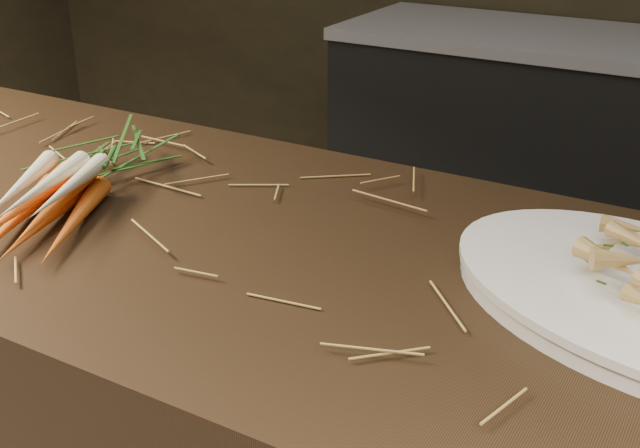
{
  "coord_description": "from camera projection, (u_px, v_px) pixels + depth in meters",
  "views": [
    {
      "loc": [
        0.76,
        -0.51,
        1.37
      ],
      "look_at": [
        0.31,
        0.26,
        0.96
      ],
      "focal_mm": 45.0,
      "sensor_mm": 36.0,
      "label": 1
    }
  ],
  "objects": [
    {
      "name": "straw_bedding",
      "position": [
        150.0,
        201.0,
        1.18
      ],
      "size": [
        1.4,
        0.6,
        0.02
      ],
      "primitive_type": null,
      "color": "#AA803D",
      "rests_on": "main_counter"
    },
    {
      "name": "back_counter",
      "position": [
        601.0,
        163.0,
        2.72
      ],
      "size": [
        1.82,
        0.62,
        0.84
      ],
      "color": "black",
      "rests_on": "ground"
    },
    {
      "name": "root_veg_bunch",
      "position": [
        81.0,
        168.0,
        1.21
      ],
      "size": [
        0.31,
        0.48,
        0.09
      ],
      "rotation": [
        0.0,
        0.0,
        0.39
      ],
      "color": "#E24C12",
      "rests_on": "main_counter"
    }
  ]
}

